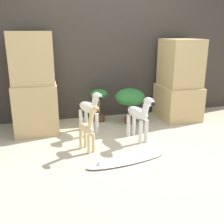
{
  "coord_description": "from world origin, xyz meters",
  "views": [
    {
      "loc": [
        -1.01,
        -2.89,
        1.43
      ],
      "look_at": [
        -0.13,
        0.48,
        0.35
      ],
      "focal_mm": 42.0,
      "sensor_mm": 36.0,
      "label": 1
    }
  ],
  "objects_px": {
    "surfboard": "(127,160)",
    "zebra_left": "(90,109)",
    "giraffe_figurine": "(88,129)",
    "potted_palm_front": "(130,98)",
    "potted_palm_back": "(99,100)",
    "zebra_right": "(140,114)"
  },
  "relations": [
    {
      "from": "surfboard",
      "to": "zebra_left",
      "type": "bearing_deg",
      "value": 104.02
    },
    {
      "from": "giraffe_figurine",
      "to": "potted_palm_front",
      "type": "bearing_deg",
      "value": 46.61
    },
    {
      "from": "potted_palm_front",
      "to": "giraffe_figurine",
      "type": "bearing_deg",
      "value": -133.39
    },
    {
      "from": "surfboard",
      "to": "potted_palm_back",
      "type": "bearing_deg",
      "value": 90.34
    },
    {
      "from": "giraffe_figurine",
      "to": "potted_palm_front",
      "type": "height_order",
      "value": "giraffe_figurine"
    },
    {
      "from": "zebra_right",
      "to": "potted_palm_back",
      "type": "relative_size",
      "value": 1.19
    },
    {
      "from": "zebra_right",
      "to": "surfboard",
      "type": "height_order",
      "value": "zebra_right"
    },
    {
      "from": "potted_palm_back",
      "to": "potted_palm_front",
      "type": "bearing_deg",
      "value": -25.12
    },
    {
      "from": "zebra_right",
      "to": "zebra_left",
      "type": "relative_size",
      "value": 1.0
    },
    {
      "from": "potted_palm_front",
      "to": "potted_palm_back",
      "type": "height_order",
      "value": "potted_palm_front"
    },
    {
      "from": "zebra_left",
      "to": "potted_palm_front",
      "type": "distance_m",
      "value": 0.75
    },
    {
      "from": "potted_palm_back",
      "to": "zebra_left",
      "type": "bearing_deg",
      "value": -115.59
    },
    {
      "from": "zebra_right",
      "to": "potted_palm_front",
      "type": "bearing_deg",
      "value": 81.9
    },
    {
      "from": "zebra_left",
      "to": "giraffe_figurine",
      "type": "distance_m",
      "value": 0.62
    },
    {
      "from": "potted_palm_back",
      "to": "surfboard",
      "type": "xyz_separation_m",
      "value": [
        0.01,
        -1.47,
        -0.34
      ]
    },
    {
      "from": "surfboard",
      "to": "potted_palm_front",
      "type": "bearing_deg",
      "value": 70.29
    },
    {
      "from": "zebra_right",
      "to": "potted_palm_back",
      "type": "distance_m",
      "value": 0.99
    },
    {
      "from": "zebra_right",
      "to": "potted_palm_front",
      "type": "distance_m",
      "value": 0.72
    },
    {
      "from": "zebra_right",
      "to": "zebra_left",
      "type": "distance_m",
      "value": 0.73
    },
    {
      "from": "zebra_right",
      "to": "giraffe_figurine",
      "type": "distance_m",
      "value": 0.75
    },
    {
      "from": "zebra_left",
      "to": "potted_palm_front",
      "type": "height_order",
      "value": "zebra_left"
    },
    {
      "from": "zebra_right",
      "to": "giraffe_figurine",
      "type": "height_order",
      "value": "zebra_right"
    }
  ]
}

